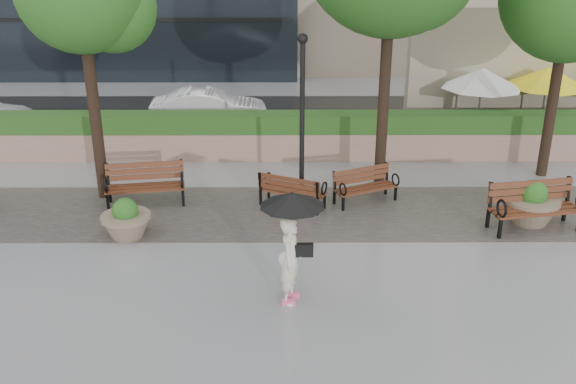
{
  "coord_description": "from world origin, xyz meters",
  "views": [
    {
      "loc": [
        0.47,
        -10.99,
        6.3
      ],
      "look_at": [
        0.53,
        1.62,
        1.1
      ],
      "focal_mm": 40.0,
      "sensor_mm": 36.0,
      "label": 1
    }
  ],
  "objects_px": {
    "bench_2": "(292,197)",
    "bench_3": "(365,193)",
    "lamppost": "(302,131)",
    "bench_4": "(534,216)",
    "pedestrian": "(292,237)",
    "planter_right": "(531,206)",
    "planter_left": "(126,222)",
    "bench_1": "(146,193)",
    "car_right": "(209,108)"
  },
  "relations": [
    {
      "from": "bench_1",
      "to": "planter_left",
      "type": "relative_size",
      "value": 1.82
    },
    {
      "from": "bench_2",
      "to": "planter_right",
      "type": "bearing_deg",
      "value": -164.39
    },
    {
      "from": "bench_2",
      "to": "planter_right",
      "type": "xyz_separation_m",
      "value": [
        5.46,
        -0.92,
        0.16
      ]
    },
    {
      "from": "bench_4",
      "to": "car_right",
      "type": "distance_m",
      "value": 11.52
    },
    {
      "from": "bench_1",
      "to": "bench_4",
      "type": "bearing_deg",
      "value": -18.2
    },
    {
      "from": "bench_4",
      "to": "bench_1",
      "type": "bearing_deg",
      "value": 160.29
    },
    {
      "from": "bench_4",
      "to": "lamppost",
      "type": "distance_m",
      "value": 5.63
    },
    {
      "from": "bench_1",
      "to": "lamppost",
      "type": "height_order",
      "value": "lamppost"
    },
    {
      "from": "bench_2",
      "to": "pedestrian",
      "type": "bearing_deg",
      "value": 114.45
    },
    {
      "from": "bench_4",
      "to": "car_right",
      "type": "xyz_separation_m",
      "value": [
        -8.15,
        8.14,
        0.32
      ]
    },
    {
      "from": "bench_3",
      "to": "bench_4",
      "type": "distance_m",
      "value": 3.92
    },
    {
      "from": "planter_left",
      "to": "planter_right",
      "type": "distance_m",
      "value": 9.13
    },
    {
      "from": "lamppost",
      "to": "car_right",
      "type": "bearing_deg",
      "value": 114.76
    },
    {
      "from": "car_right",
      "to": "pedestrian",
      "type": "distance_m",
      "value": 11.43
    },
    {
      "from": "bench_4",
      "to": "lamppost",
      "type": "xyz_separation_m",
      "value": [
        -5.17,
        1.68,
        1.49
      ]
    },
    {
      "from": "bench_2",
      "to": "bench_3",
      "type": "xyz_separation_m",
      "value": [
        1.8,
        0.28,
        -0.0
      ]
    },
    {
      "from": "bench_2",
      "to": "planter_right",
      "type": "relative_size",
      "value": 1.35
    },
    {
      "from": "pedestrian",
      "to": "bench_3",
      "type": "bearing_deg",
      "value": -4.72
    },
    {
      "from": "bench_2",
      "to": "planter_right",
      "type": "height_order",
      "value": "planter_right"
    },
    {
      "from": "bench_2",
      "to": "lamppost",
      "type": "distance_m",
      "value": 1.62
    },
    {
      "from": "bench_3",
      "to": "planter_right",
      "type": "relative_size",
      "value": 1.34
    },
    {
      "from": "planter_left",
      "to": "car_right",
      "type": "distance_m",
      "value": 8.52
    },
    {
      "from": "bench_1",
      "to": "planter_left",
      "type": "height_order",
      "value": "bench_1"
    },
    {
      "from": "bench_3",
      "to": "lamppost",
      "type": "height_order",
      "value": "lamppost"
    },
    {
      "from": "planter_right",
      "to": "car_right",
      "type": "distance_m",
      "value": 11.31
    },
    {
      "from": "bench_1",
      "to": "pedestrian",
      "type": "distance_m",
      "value": 5.72
    },
    {
      "from": "bench_1",
      "to": "car_right",
      "type": "xyz_separation_m",
      "value": [
        0.83,
        6.68,
        0.34
      ]
    },
    {
      "from": "bench_3",
      "to": "bench_4",
      "type": "height_order",
      "value": "bench_4"
    },
    {
      "from": "car_right",
      "to": "lamppost",
      "type": "bearing_deg",
      "value": -159.15
    },
    {
      "from": "lamppost",
      "to": "pedestrian",
      "type": "relative_size",
      "value": 1.95
    },
    {
      "from": "bench_1",
      "to": "bench_4",
      "type": "height_order",
      "value": "bench_4"
    },
    {
      "from": "lamppost",
      "to": "bench_1",
      "type": "bearing_deg",
      "value": -176.69
    },
    {
      "from": "planter_left",
      "to": "pedestrian",
      "type": "relative_size",
      "value": 0.51
    },
    {
      "from": "bench_2",
      "to": "bench_3",
      "type": "height_order",
      "value": "bench_2"
    },
    {
      "from": "bench_2",
      "to": "car_right",
      "type": "relative_size",
      "value": 0.43
    },
    {
      "from": "bench_3",
      "to": "planter_left",
      "type": "height_order",
      "value": "planter_left"
    },
    {
      "from": "bench_2",
      "to": "bench_4",
      "type": "distance_m",
      "value": 5.55
    },
    {
      "from": "bench_1",
      "to": "car_right",
      "type": "height_order",
      "value": "car_right"
    },
    {
      "from": "bench_3",
      "to": "pedestrian",
      "type": "relative_size",
      "value": 0.8
    },
    {
      "from": "planter_left",
      "to": "lamppost",
      "type": "height_order",
      "value": "lamppost"
    },
    {
      "from": "planter_right",
      "to": "pedestrian",
      "type": "distance_m",
      "value": 6.49
    },
    {
      "from": "bench_2",
      "to": "planter_left",
      "type": "relative_size",
      "value": 1.56
    },
    {
      "from": "bench_2",
      "to": "bench_4",
      "type": "xyz_separation_m",
      "value": [
        5.4,
        -1.28,
        0.07
      ]
    },
    {
      "from": "bench_2",
      "to": "bench_3",
      "type": "distance_m",
      "value": 1.82
    },
    {
      "from": "planter_right",
      "to": "pedestrian",
      "type": "xyz_separation_m",
      "value": [
        -5.52,
        -3.3,
        0.87
      ]
    },
    {
      "from": "bench_4",
      "to": "pedestrian",
      "type": "bearing_deg",
      "value": -162.14
    },
    {
      "from": "bench_4",
      "to": "pedestrian",
      "type": "height_order",
      "value": "pedestrian"
    },
    {
      "from": "planter_left",
      "to": "planter_right",
      "type": "relative_size",
      "value": 0.86
    },
    {
      "from": "bench_4",
      "to": "planter_right",
      "type": "relative_size",
      "value": 1.69
    },
    {
      "from": "bench_4",
      "to": "planter_right",
      "type": "bearing_deg",
      "value": 70.41
    }
  ]
}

